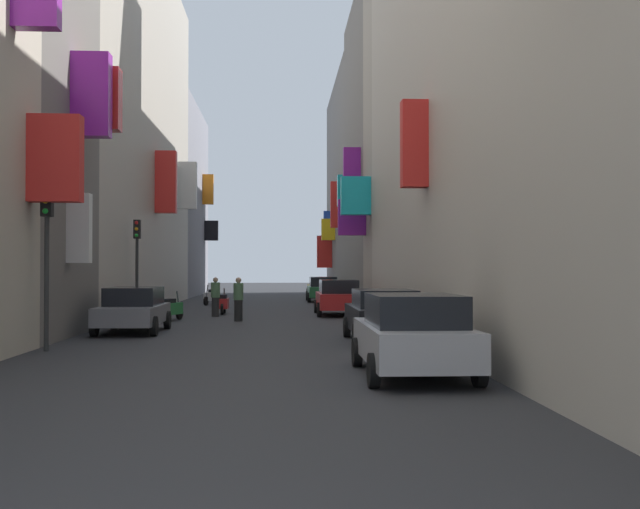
% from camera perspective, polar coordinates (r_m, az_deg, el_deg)
% --- Properties ---
extents(ground_plane, '(140.00, 140.00, 0.00)m').
position_cam_1_polar(ground_plane, '(32.97, -4.96, -4.57)').
color(ground_plane, '#2D2D30').
extents(building_left_mid_b, '(7.17, 23.95, 18.43)m').
position_cam_1_polar(building_left_mid_b, '(39.13, -16.66, 9.58)').
color(building_left_mid_b, '#B2A899').
rests_on(building_left_mid_b, ground).
extents(building_left_mid_c, '(7.09, 13.54, 13.95)m').
position_cam_1_polar(building_left_mid_c, '(57.07, -12.21, 3.95)').
color(building_left_mid_c, gray).
rests_on(building_left_mid_c, ground).
extents(building_right_near, '(7.37, 28.69, 14.69)m').
position_cam_1_polar(building_right_near, '(19.28, 18.67, 15.01)').
color(building_right_near, '#B2A899').
rests_on(building_right_near, ground).
extents(building_right_mid_a, '(7.28, 3.43, 20.90)m').
position_cam_1_polar(building_right_mid_a, '(35.01, 8.61, 12.83)').
color(building_right_mid_a, '#9E9384').
rests_on(building_right_mid_a, ground).
extents(building_right_mid_b, '(6.83, 10.60, 16.49)m').
position_cam_1_polar(building_right_mid_b, '(41.36, 6.66, 7.60)').
color(building_right_mid_b, slate).
rests_on(building_right_mid_b, ground).
extents(building_right_mid_c, '(7.13, 17.28, 15.51)m').
position_cam_1_polar(building_right_mid_c, '(54.98, 4.21, 4.93)').
color(building_right_mid_c, slate).
rests_on(building_right_mid_c, ground).
extents(parked_car_black, '(1.95, 4.24, 1.45)m').
position_cam_1_polar(parked_car_black, '(20.62, 4.87, -4.56)').
color(parked_car_black, black).
rests_on(parked_car_black, ground).
extents(parked_car_green, '(1.95, 3.97, 1.50)m').
position_cam_1_polar(parked_car_green, '(45.14, 0.22, -2.63)').
color(parked_car_green, '#236638').
rests_on(parked_car_green, ground).
extents(parked_car_red, '(1.95, 4.09, 1.53)m').
position_cam_1_polar(parked_car_red, '(32.22, 1.41, -3.25)').
color(parked_car_red, '#B21E1E').
rests_on(parked_car_red, ground).
extents(parked_car_silver, '(1.99, 4.22, 1.54)m').
position_cam_1_polar(parked_car_silver, '(14.18, 7.11, -6.02)').
color(parked_car_silver, '#B7B7BC').
rests_on(parked_car_silver, ground).
extents(parked_car_grey, '(1.93, 4.00, 1.42)m').
position_cam_1_polar(parked_car_grey, '(24.32, -14.07, -4.05)').
color(parked_car_grey, slate).
rests_on(parked_car_grey, ground).
extents(parked_car_yellow, '(1.90, 4.09, 1.35)m').
position_cam_1_polar(parked_car_yellow, '(51.13, 0.07, -2.51)').
color(parked_car_yellow, gold).
rests_on(parked_car_yellow, ground).
extents(scooter_white, '(0.78, 1.87, 1.13)m').
position_cam_1_polar(scooter_white, '(41.61, -8.29, -3.19)').
color(scooter_white, silver).
rests_on(scooter_white, ground).
extents(scooter_green, '(0.76, 1.83, 1.13)m').
position_cam_1_polar(scooter_green, '(29.45, -11.29, -4.08)').
color(scooter_green, '#287F3D').
rests_on(scooter_green, ground).
extents(scooter_red, '(0.44, 1.87, 1.13)m').
position_cam_1_polar(scooter_red, '(33.38, -7.40, -3.73)').
color(scooter_red, red).
rests_on(scooter_red, ground).
extents(pedestrian_crossing, '(0.53, 0.53, 1.68)m').
position_cam_1_polar(pedestrian_crossing, '(28.69, -6.25, -3.43)').
color(pedestrian_crossing, black).
rests_on(pedestrian_crossing, ground).
extents(pedestrian_near_left, '(0.48, 0.48, 1.65)m').
position_cam_1_polar(pedestrian_near_left, '(31.61, -7.99, -3.24)').
color(pedestrian_near_left, '#252525').
rests_on(pedestrian_near_left, ground).
extents(traffic_light_near_corner, '(0.26, 0.34, 4.05)m').
position_cam_1_polar(traffic_light_near_corner, '(19.47, -20.16, 1.19)').
color(traffic_light_near_corner, '#2D2D2D').
rests_on(traffic_light_near_corner, ground).
extents(traffic_light_far_corner, '(0.26, 0.34, 3.95)m').
position_cam_1_polar(traffic_light_far_corner, '(30.42, -13.81, 0.26)').
color(traffic_light_far_corner, '#2D2D2D').
rests_on(traffic_light_far_corner, ground).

